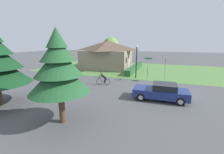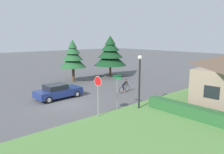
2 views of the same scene
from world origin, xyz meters
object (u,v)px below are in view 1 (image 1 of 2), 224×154
sedan_left_lane (161,92)px  cottage_house (108,54)px  conifer_tall_near (59,68)px  cyclist (103,79)px  street_lamp (136,58)px  stop_sign (166,64)px  street_name_sign (148,65)px  deciduous_tree_right (111,46)px

sedan_left_lane → cottage_house: bearing=-54.8°
cottage_house → conifer_tall_near: (-19.41, -4.94, 0.67)m
sedan_left_lane → cyclist: (2.54, 6.31, -0.00)m
cyclist → street_lamp: bearing=-127.3°
stop_sign → street_name_sign: (-0.17, 2.03, -0.15)m
stop_sign → deciduous_tree_right: 18.59m
cyclist → deciduous_tree_right: deciduous_tree_right is taller
cottage_house → street_lamp: 9.41m
cottage_house → stop_sign: bearing=-129.2°
stop_sign → street_name_sign: stop_sign is taller
cyclist → street_name_sign: size_ratio=0.58×
stop_sign → conifer_tall_near: (-12.12, 5.42, 1.14)m
cyclist → deciduous_tree_right: 18.85m
cottage_house → conifer_tall_near: conifer_tall_near is taller
street_name_sign → conifer_tall_near: size_ratio=0.52×
street_lamp → street_name_sign: (-0.88, -1.61, -0.78)m
conifer_tall_near → street_name_sign: bearing=-15.8°
cottage_house → stop_sign: (-7.29, -10.36, -0.47)m
sedan_left_lane → deciduous_tree_right: (20.21, 12.09, 3.16)m
deciduous_tree_right → cyclist: bearing=-161.9°
cottage_house → sedan_left_lane: 17.12m
cyclist → cottage_house: bearing=-75.7°
stop_sign → cyclist: bearing=-65.3°
deciduous_tree_right → stop_sign: bearing=-138.7°
stop_sign → deciduous_tree_right: bearing=-144.3°
cottage_house → street_name_sign: 11.20m
sedan_left_lane → street_lamp: bearing=-65.1°
sedan_left_lane → street_lamp: size_ratio=1.00×
cyclist → street_lamp: size_ratio=0.37×
conifer_tall_near → deciduous_tree_right: bearing=14.6°
street_name_sign → deciduous_tree_right: bearing=35.9°
sedan_left_lane → street_name_sign: 6.55m
street_name_sign → conifer_tall_near: conifer_tall_near is taller
conifer_tall_near → deciduous_tree_right: size_ratio=0.93×
cottage_house → deciduous_tree_right: bearing=11.7°
stop_sign → street_name_sign: 2.04m
conifer_tall_near → deciduous_tree_right: (26.02, 6.80, 0.58)m
cottage_house → sedan_left_lane: bearing=-147.0°
cyclist → stop_sign: size_ratio=0.55×
conifer_tall_near → stop_sign: bearing=-24.1°
cyclist → street_name_sign: 5.83m
cyclist → deciduous_tree_right: (17.66, 5.78, 3.16)m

